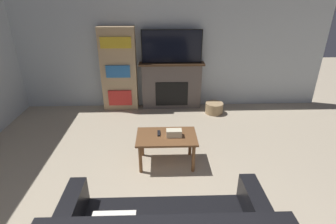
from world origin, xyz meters
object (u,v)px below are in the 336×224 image
Objects in this scene: fireplace at (172,85)px; storage_basket at (214,108)px; coffee_table at (167,140)px; bookshelf at (119,70)px; tv at (172,47)px.

fireplace reaches higher than storage_basket.
coffee_table reaches higher than storage_basket.
fireplace is 0.79× the size of bookshelf.
fireplace is 1.58× the size of coffee_table.
tv is 1.20m from bookshelf.
fireplace is 3.71× the size of storage_basket.
fireplace is 1.10× the size of tv.
fireplace is at bearing 85.50° from coffee_table.
coffee_table is 2.34m from bookshelf.
tv is 1.43× the size of coffee_table.
storage_basket is (0.89, -0.34, -1.23)m from tv.
storage_basket is at bearing -9.53° from bookshelf.
tv is at bearing 159.22° from storage_basket.
coffee_table is at bearing -121.07° from storage_basket.
tv is at bearing 85.45° from coffee_table.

